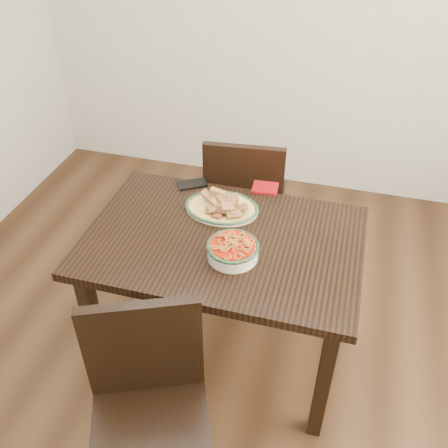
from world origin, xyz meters
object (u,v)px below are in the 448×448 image
(chair_near, at_px, (149,402))
(chair_far, at_px, (245,199))
(noodle_bowl, at_px, (233,249))
(fish_plate, at_px, (222,202))
(smartphone, at_px, (192,184))
(dining_table, at_px, (223,256))

(chair_near, bearing_deg, chair_far, 65.14)
(chair_far, relative_size, noodle_bowl, 4.11)
(chair_near, height_order, noodle_bowl, chair_near)
(chair_near, distance_m, fish_plate, 0.91)
(fish_plate, bearing_deg, smartphone, 140.38)
(chair_near, xyz_separation_m, smartphone, (-0.17, 1.02, 0.26))
(chair_far, bearing_deg, noodle_bowl, 93.51)
(chair_near, relative_size, noodle_bowl, 4.11)
(dining_table, height_order, fish_plate, fish_plate)
(dining_table, xyz_separation_m, noodle_bowl, (0.07, -0.10, 0.14))
(chair_far, height_order, smartphone, chair_far)
(chair_near, distance_m, noodle_bowl, 0.66)
(noodle_bowl, xyz_separation_m, smartphone, (-0.33, 0.46, -0.04))
(smartphone, bearing_deg, noodle_bowl, -85.93)
(dining_table, distance_m, chair_far, 0.68)
(fish_plate, xyz_separation_m, noodle_bowl, (0.13, -0.30, -0.00))
(chair_near, bearing_deg, dining_table, 59.04)
(dining_table, height_order, noodle_bowl, noodle_bowl)
(fish_plate, bearing_deg, chair_near, -91.95)
(chair_far, xyz_separation_m, chair_near, (-0.03, -1.33, 0.00))
(chair_far, bearing_deg, chair_near, 82.68)
(chair_near, xyz_separation_m, noodle_bowl, (0.16, 0.56, 0.29))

